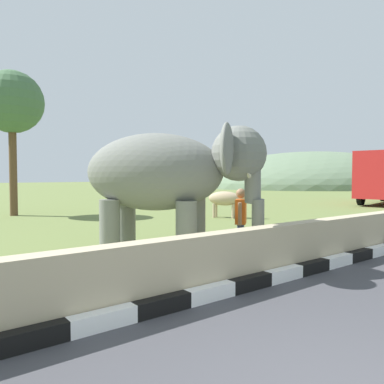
# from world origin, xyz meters

# --- Properties ---
(striped_curb) EXTENTS (16.20, 0.20, 0.24)m
(striped_curb) POSITION_xyz_m (-0.35, 3.30, 0.12)
(striped_curb) COLOR white
(striped_curb) RESTS_ON ground_plane
(barrier_parapet) EXTENTS (28.00, 0.36, 1.00)m
(barrier_parapet) POSITION_xyz_m (2.00, 3.60, 0.50)
(barrier_parapet) COLOR tan
(barrier_parapet) RESTS_ON ground_plane
(elephant) EXTENTS (3.71, 3.92, 3.00)m
(elephant) POSITION_xyz_m (1.89, 5.69, 1.98)
(elephant) COLOR slate
(elephant) RESTS_ON ground_plane
(person_handler) EXTENTS (0.56, 0.49, 1.66)m
(person_handler) POSITION_xyz_m (3.57, 5.17, 0.93)
(person_handler) COLOR navy
(person_handler) RESTS_ON ground_plane
(cow_near) EXTENTS (1.37, 1.82, 1.23)m
(cow_near) POSITION_xyz_m (9.16, 11.70, 0.87)
(cow_near) COLOR tan
(cow_near) RESTS_ON ground_plane
(tree_distant) EXTENTS (3.00, 3.00, 7.02)m
(tree_distant) POSITION_xyz_m (1.67, 18.77, 5.45)
(tree_distant) COLOR brown
(tree_distant) RESTS_ON ground_plane
(hill_east) EXTENTS (43.89, 35.11, 12.12)m
(hill_east) POSITION_xyz_m (55.00, 37.84, 0.00)
(hill_east) COLOR #63795C
(hill_east) RESTS_ON ground_plane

